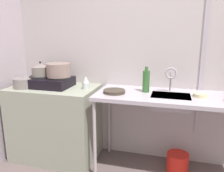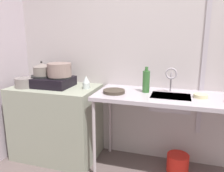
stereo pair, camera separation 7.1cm
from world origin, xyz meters
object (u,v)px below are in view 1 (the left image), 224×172
(bucket_on_floor, at_px, (177,162))
(percolator, at_px, (86,83))
(stove, at_px, (50,82))
(bottle_by_sink, at_px, (146,81))
(pot_beside_stove, at_px, (24,83))
(sink_basin, at_px, (170,102))
(faucet, at_px, (171,75))
(small_bowl_on_drainboard, at_px, (200,95))
(pot_on_right_burner, at_px, (59,70))
(pot_on_left_burner, at_px, (41,69))
(frying_pan, at_px, (114,91))

(bucket_on_floor, bearing_deg, percolator, -177.22)
(stove, height_order, bottle_by_sink, bottle_by_sink)
(stove, xyz_separation_m, pot_beside_stove, (-0.27, -0.13, -0.01))
(sink_basin, distance_m, bucket_on_floor, 0.75)
(faucet, relative_size, bottle_by_sink, 0.98)
(sink_basin, xyz_separation_m, small_bowl_on_drainboard, (0.29, 0.02, 0.09))
(pot_on_right_burner, xyz_separation_m, small_bowl_on_drainboard, (1.57, 0.01, -0.19))
(sink_basin, bearing_deg, percolator, 178.05)
(pot_on_left_burner, distance_m, frying_pan, 0.95)
(percolator, height_order, sink_basin, percolator)
(pot_on_left_burner, xyz_separation_m, sink_basin, (1.52, -0.01, -0.27))
(pot_on_right_burner, bearing_deg, percolator, 3.35)
(stove, relative_size, pot_on_left_burner, 2.45)
(percolator, bearing_deg, pot_on_left_burner, -178.06)
(stove, distance_m, pot_on_right_burner, 0.19)
(percolator, bearing_deg, faucet, 6.05)
(stove, bearing_deg, small_bowl_on_drainboard, 0.20)
(pot_on_left_burner, xyz_separation_m, pot_beside_stove, (-0.15, -0.13, -0.15))
(sink_basin, relative_size, faucet, 1.45)
(pot_on_left_burner, relative_size, sink_basin, 0.53)
(pot_beside_stove, xyz_separation_m, small_bowl_on_drainboard, (1.96, 0.14, -0.04))
(pot_on_left_burner, xyz_separation_m, percolator, (0.57, 0.02, -0.13))
(stove, relative_size, bucket_on_floor, 2.10)
(pot_on_left_burner, bearing_deg, percolator, 1.94)
(stove, height_order, bucket_on_floor, stove)
(pot_on_right_burner, bearing_deg, bottle_by_sink, 3.35)
(sink_basin, bearing_deg, bottle_by_sink, 164.80)
(sink_basin, distance_m, bottle_by_sink, 0.34)
(stove, bearing_deg, frying_pan, -5.24)
(frying_pan, bearing_deg, faucet, 18.52)
(pot_beside_stove, xyz_separation_m, bottle_by_sink, (1.41, 0.19, 0.07))
(stove, xyz_separation_m, sink_basin, (1.40, -0.01, -0.13))
(pot_on_right_burner, height_order, bottle_by_sink, pot_on_right_burner)
(percolator, xyz_separation_m, bucket_on_floor, (1.07, 0.05, -0.88))
(sink_basin, bearing_deg, stove, 179.46)
(bottle_by_sink, bearing_deg, stove, -177.00)
(pot_on_right_burner, bearing_deg, pot_beside_stove, -161.56)
(stove, relative_size, frying_pan, 2.16)
(stove, height_order, sink_basin, stove)
(percolator, bearing_deg, stove, -177.54)
(stove, bearing_deg, bottle_by_sink, 3.00)
(percolator, distance_m, frying_pan, 0.38)
(percolator, relative_size, small_bowl_on_drainboard, 1.08)
(small_bowl_on_drainboard, xyz_separation_m, bucket_on_floor, (-0.17, 0.07, -0.82))
(pot_on_right_burner, xyz_separation_m, frying_pan, (0.69, -0.07, -0.19))
(faucet, bearing_deg, pot_on_left_burner, -175.49)
(percolator, height_order, bucket_on_floor, percolator)
(percolator, height_order, bottle_by_sink, bottle_by_sink)
(stove, bearing_deg, pot_beside_stove, -154.41)
(pot_beside_stove, xyz_separation_m, bucket_on_floor, (1.79, 0.20, -0.86))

